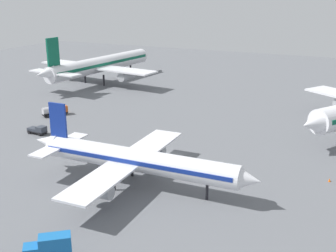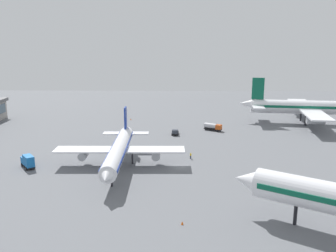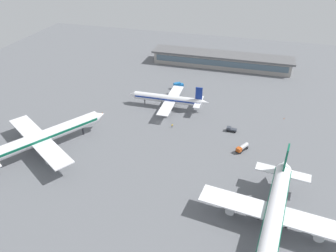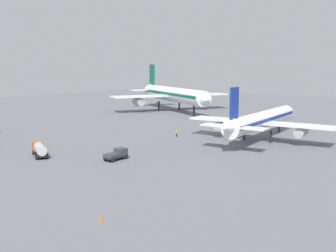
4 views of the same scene
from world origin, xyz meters
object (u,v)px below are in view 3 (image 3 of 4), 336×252
(airplane_taxiing, at_px, (169,99))
(ground_crew_worker, at_px, (172,126))
(fuel_truck, at_px, (242,148))
(pushback_tractor, at_px, (231,129))
(safety_cone_mid_apron, at_px, (102,113))
(airplane_distant, at_px, (274,216))
(safety_cone_near_gate, at_px, (284,118))
(catering_truck, at_px, (178,85))
(airplane_at_gate, at_px, (43,137))

(airplane_taxiing, relative_size, ground_crew_worker, 24.61)
(fuel_truck, distance_m, ground_crew_worker, 33.33)
(pushback_tractor, distance_m, safety_cone_mid_apron, 62.02)
(airplane_distant, distance_m, safety_cone_near_gate, 70.70)
(safety_cone_near_gate, relative_size, safety_cone_mid_apron, 1.00)
(catering_truck, height_order, pushback_tractor, catering_truck)
(airplane_at_gate, xyz_separation_m, fuel_truck, (-76.94, -21.64, -4.85))
(safety_cone_mid_apron, bearing_deg, airplane_at_gate, 75.31)
(pushback_tractor, bearing_deg, ground_crew_worker, 12.65)
(ground_crew_worker, relative_size, safety_cone_near_gate, 2.78)
(airplane_at_gate, bearing_deg, fuel_truck, -41.90)
(airplane_taxiing, bearing_deg, airplane_at_gate, 51.34)
(safety_cone_near_gate, bearing_deg, catering_truck, -18.60)
(pushback_tractor, bearing_deg, airplane_at_gate, 29.86)
(airplane_distant, xyz_separation_m, fuel_truck, (11.97, -39.17, -4.88))
(ground_crew_worker, bearing_deg, catering_truck, -14.50)
(airplane_at_gate, xyz_separation_m, pushback_tractor, (-70.90, -35.01, -5.27))
(fuel_truck, xyz_separation_m, pushback_tractor, (6.05, -13.38, -0.42))
(airplane_distant, xyz_separation_m, ground_crew_worker, (43.99, -48.40, -5.42))
(fuel_truck, relative_size, safety_cone_near_gate, 10.63)
(catering_truck, relative_size, safety_cone_near_gate, 9.30)
(ground_crew_worker, bearing_deg, safety_cone_mid_apron, 59.95)
(airplane_at_gate, height_order, safety_cone_near_gate, airplane_at_gate)
(airplane_at_gate, bearing_deg, ground_crew_worker, -23.12)
(airplane_at_gate, xyz_separation_m, airplane_taxiing, (-38.06, -49.05, -1.69))
(airplane_distant, bearing_deg, airplane_at_gate, -93.97)
(airplane_distant, relative_size, safety_cone_near_gate, 94.41)
(catering_truck, bearing_deg, airplane_distant, -98.06)
(safety_cone_near_gate, bearing_deg, airplane_at_gate, 29.34)
(catering_truck, bearing_deg, airplane_at_gate, -155.50)
(safety_cone_mid_apron, bearing_deg, pushback_tractor, -178.98)
(catering_truck, relative_size, ground_crew_worker, 3.34)
(fuel_truck, bearing_deg, pushback_tractor, -124.58)
(airplane_taxiing, relative_size, safety_cone_near_gate, 68.50)
(airplane_at_gate, relative_size, safety_cone_near_gate, 83.24)
(airplane_at_gate, distance_m, pushback_tractor, 79.25)
(ground_crew_worker, bearing_deg, airplane_at_gate, 99.26)
(airplane_taxiing, distance_m, catering_truck, 22.95)
(safety_cone_near_gate, bearing_deg, airplane_taxiing, 3.79)
(airplane_taxiing, bearing_deg, ground_crew_worker, 109.83)
(airplane_distant, relative_size, fuel_truck, 8.88)
(safety_cone_near_gate, bearing_deg, airplane_distant, 86.00)
(catering_truck, xyz_separation_m, safety_cone_mid_apron, (28.28, 37.90, -1.40))
(safety_cone_near_gate, xyz_separation_m, safety_cone_mid_apron, (84.94, 18.84, 0.00))
(fuel_truck, height_order, catering_truck, catering_truck)
(airplane_taxiing, xyz_separation_m, fuel_truck, (-38.89, 27.42, -3.17))
(airplane_taxiing, bearing_deg, pushback_tractor, 156.00)
(airplane_taxiing, xyz_separation_m, airplane_distant, (-50.86, 66.59, 1.71))
(fuel_truck, bearing_deg, safety_cone_mid_apron, -69.13)
(airplane_distant, relative_size, catering_truck, 10.15)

